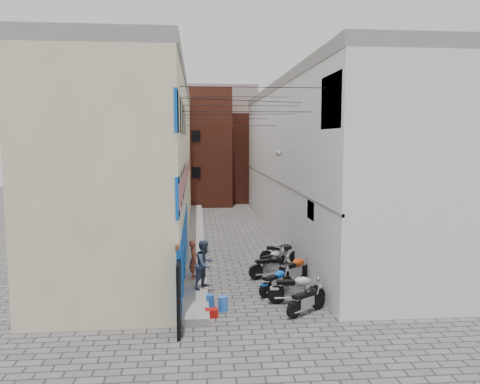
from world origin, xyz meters
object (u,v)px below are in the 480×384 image
object	(u,v)px
motorcycle_f	(272,259)
water_jug_far	(210,301)
motorcycle_d	(294,269)
motorcycle_a	(307,298)
person_b	(205,264)
motorcycle_b	(296,287)
motorcycle_e	(271,265)
red_crate	(211,313)
water_jug_near	(223,304)
motorcycle_g	(281,252)
person_a	(194,259)
motorcycle_c	(276,280)

from	to	relation	value
motorcycle_f	water_jug_far	size ratio (longest dim) A/B	4.18
motorcycle_d	motorcycle_f	xyz separation A→B (m)	(-0.61, 1.79, -0.07)
motorcycle_a	person_b	xyz separation A→B (m)	(-3.32, 2.26, 0.63)
motorcycle_b	motorcycle_e	world-z (taller)	motorcycle_b
motorcycle_b	red_crate	bearing A→B (deg)	-68.53
motorcycle_d	water_jug_near	size ratio (longest dim) A/B	4.15
motorcycle_g	motorcycle_f	bearing A→B (deg)	-21.51
motorcycle_e	motorcycle_f	world-z (taller)	motorcycle_e
motorcycle_f	motorcycle_g	xyz separation A→B (m)	(0.62, 1.19, 0.04)
water_jug_near	person_a	bearing A→B (deg)	107.83
motorcycle_d	person_a	xyz separation A→B (m)	(-4.00, 0.36, 0.39)
water_jug_far	motorcycle_c	bearing A→B (deg)	26.23
motorcycle_f	person_a	bearing A→B (deg)	-106.33
motorcycle_c	water_jug_far	world-z (taller)	motorcycle_c
motorcycle_d	motorcycle_g	distance (m)	2.98
motorcycle_a	motorcycle_e	size ratio (longest dim) A/B	0.91
person_a	person_b	world-z (taller)	person_b
motorcycle_a	motorcycle_f	world-z (taller)	motorcycle_f
motorcycle_a	water_jug_near	size ratio (longest dim) A/B	3.52
water_jug_far	red_crate	xyz separation A→B (m)	(0.02, -0.86, -0.09)
person_a	person_b	distance (m)	1.38
person_a	person_b	bearing A→B (deg)	-156.29
motorcycle_d	red_crate	distance (m)	4.71
person_b	red_crate	size ratio (longest dim) A/B	4.33
motorcycle_d	person_b	bearing A→B (deg)	-111.80
motorcycle_d	water_jug_far	distance (m)	4.18
motorcycle_c	motorcycle_f	bearing A→B (deg)	133.45
motorcycle_e	motorcycle_c	bearing A→B (deg)	-17.68
motorcycle_b	water_jug_near	bearing A→B (deg)	-75.47
motorcycle_e	person_b	xyz separation A→B (m)	(-2.79, -1.80, 0.58)
motorcycle_f	red_crate	xyz separation A→B (m)	(-2.81, -5.00, -0.41)
motorcycle_f	motorcycle_g	bearing A→B (deg)	113.01
motorcycle_c	red_crate	xyz separation A→B (m)	(-2.49, -2.09, -0.39)
water_jug_near	motorcycle_b	bearing A→B (deg)	11.24
motorcycle_f	red_crate	distance (m)	5.75
water_jug_near	motorcycle_f	bearing A→B (deg)	62.12
motorcycle_d	motorcycle_e	xyz separation A→B (m)	(-0.80, 0.85, -0.04)
motorcycle_c	motorcycle_e	size ratio (longest dim) A/B	0.91
motorcycle_c	motorcycle_d	world-z (taller)	motorcycle_d
motorcycle_g	person_b	distance (m)	5.36
motorcycle_d	water_jug_near	bearing A→B (deg)	-84.36
person_b	red_crate	world-z (taller)	person_b
motorcycle_c	motorcycle_f	world-z (taller)	motorcycle_f
motorcycle_d	red_crate	xyz separation A→B (m)	(-3.42, -3.21, -0.48)
motorcycle_g	person_a	bearing A→B (deg)	-50.63
water_jug_far	person_a	bearing A→B (deg)	101.79
person_b	motorcycle_f	bearing A→B (deg)	-6.94
motorcycle_a	red_crate	world-z (taller)	motorcycle_a
motorcycle_b	red_crate	world-z (taller)	motorcycle_b
person_a	water_jug_near	world-z (taller)	person_a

